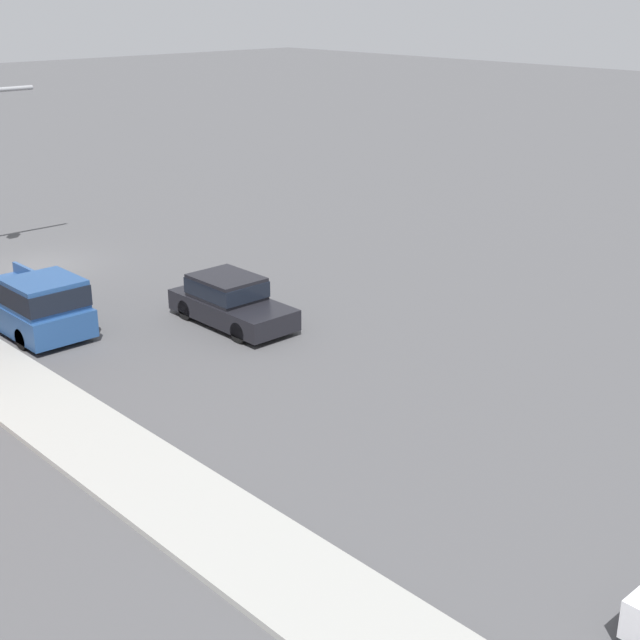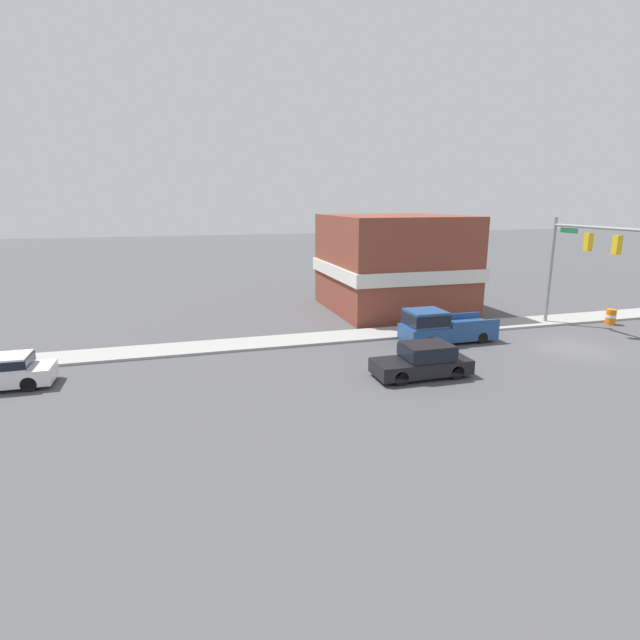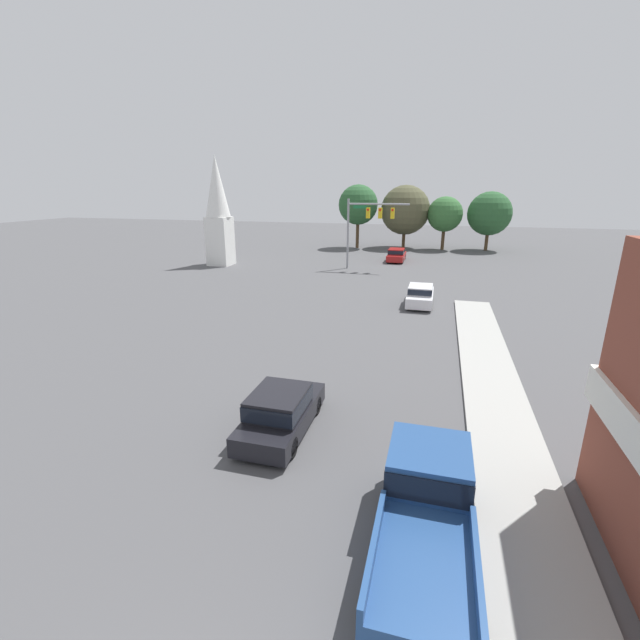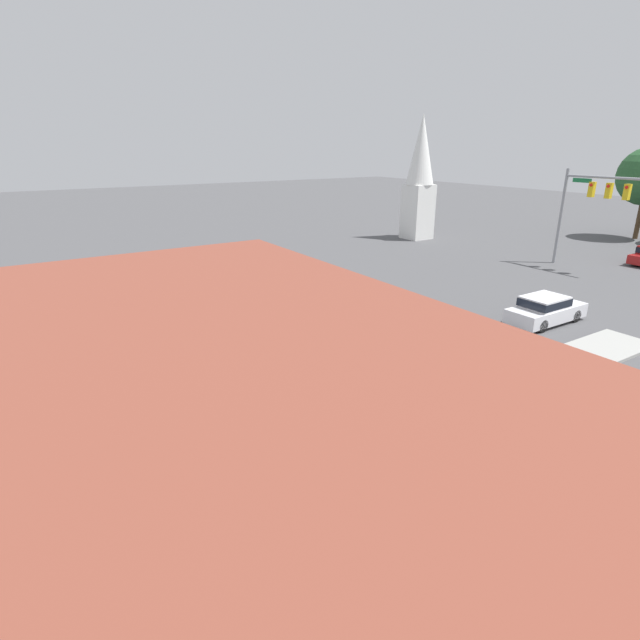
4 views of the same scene
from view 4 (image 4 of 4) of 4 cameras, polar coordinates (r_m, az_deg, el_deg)
name	(u,v)px [view 4 (image 4 of 4)]	position (r m, az deg, el deg)	size (l,w,h in m)	color
far_signal_assembly	(591,197)	(41.28, 28.54, 12.21)	(6.18, 0.49, 7.04)	gray
car_lead	(163,363)	(20.02, -17.53, -4.72)	(1.87, 4.50, 1.56)	black
car_oncoming	(545,309)	(27.93, 24.36, 1.15)	(1.77, 4.51, 1.45)	black
pickup_truck_parked	(80,454)	(15.09, -25.72, -13.59)	(2.07, 5.41, 1.94)	black
church_steeple	(420,175)	(49.71, 11.34, 15.91)	(2.61, 2.61, 11.37)	white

